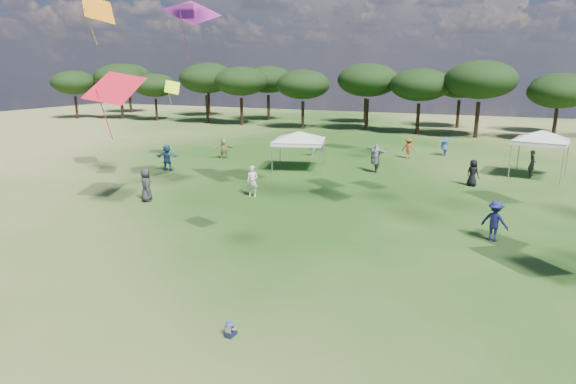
% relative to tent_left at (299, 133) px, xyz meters
% --- Properties ---
extents(tree_line, '(108.78, 17.63, 7.77)m').
position_rel_tent_left_xyz_m(tree_line, '(9.43, 25.05, 2.94)').
color(tree_line, black).
rests_on(tree_line, ground).
extents(tent_left, '(6.49, 6.49, 2.91)m').
position_rel_tent_left_xyz_m(tent_left, '(0.00, 0.00, 0.00)').
color(tent_left, gray).
rests_on(tent_left, ground).
extents(tent_right, '(5.99, 5.99, 3.31)m').
position_rel_tent_left_xyz_m(tent_right, '(14.82, 3.52, 0.39)').
color(tent_right, gray).
rests_on(tent_right, ground).
extents(toddler, '(0.30, 0.33, 0.44)m').
position_rel_tent_left_xyz_m(toddler, '(6.48, -20.49, -2.29)').
color(toddler, black).
rests_on(toddler, ground).
extents(festival_crowd, '(28.91, 21.91, 1.88)m').
position_rel_tent_left_xyz_m(festival_crowd, '(4.77, -0.19, -1.63)').
color(festival_crowd, black).
rests_on(festival_crowd, ground).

